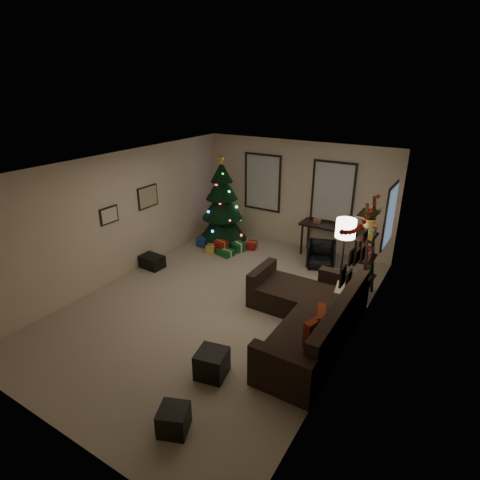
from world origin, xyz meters
name	(u,v)px	position (x,y,z in m)	size (l,w,h in m)	color
floor	(220,303)	(0.00, 0.00, 0.00)	(7.00, 7.00, 0.00)	tan
ceiling	(216,165)	(0.00, 0.00, 2.70)	(7.00, 7.00, 0.00)	white
wall_back	(296,195)	(0.00, 3.50, 1.35)	(5.00, 5.00, 0.00)	beige
wall_front	(39,342)	(0.00, -3.50, 1.35)	(5.00, 5.00, 0.00)	beige
wall_left	(121,216)	(-2.50, 0.00, 1.35)	(7.00, 7.00, 0.00)	beige
wall_right	(355,272)	(2.50, 0.00, 1.35)	(7.00, 7.00, 0.00)	beige
window_back_left	(263,182)	(-0.95, 3.47, 1.55)	(1.05, 0.06, 1.50)	#728CB2
window_back_right	(333,192)	(0.95, 3.47, 1.55)	(1.05, 0.06, 1.50)	#728CB2
window_right_wall	(391,216)	(2.47, 2.55, 1.50)	(0.06, 0.90, 1.30)	#728CB2
christmas_tree	(222,207)	(-1.66, 2.60, 0.98)	(1.27, 1.27, 2.37)	black
presents	(223,245)	(-1.41, 2.23, 0.12)	(1.50, 1.01, 0.30)	maroon
sofa	(309,317)	(1.82, 0.03, 0.29)	(2.00, 2.90, 0.90)	black
pillow_red_a	(315,331)	(2.21, -0.76, 0.64)	(0.11, 0.42, 0.42)	maroon
pillow_red_b	(320,324)	(2.21, -0.53, 0.64)	(0.12, 0.46, 0.46)	maroon
pillow_cream	(339,299)	(2.21, 0.33, 0.63)	(0.13, 0.46, 0.46)	beige
ottoman_near	(212,363)	(1.02, -1.69, 0.20)	(0.43, 0.43, 0.41)	black
ottoman_far	(174,420)	(1.18, -2.74, 0.17)	(0.36, 0.36, 0.34)	black
desk	(332,229)	(1.09, 3.22, 0.72)	(1.51, 0.54, 0.82)	black
desk_chair	(321,255)	(1.10, 2.57, 0.30)	(0.58, 0.54, 0.60)	black
bookshelf	(368,252)	(2.30, 1.74, 0.97)	(0.30, 0.59, 2.01)	black
potted_plant	(371,213)	(2.30, 1.51, 1.82)	(0.47, 0.40, 0.52)	#4C4C4C
floor_lamp	(345,234)	(1.95, 1.25, 1.44)	(0.36, 0.36, 1.72)	black
art_map	(148,197)	(-2.48, 0.81, 1.58)	(0.04, 0.60, 0.50)	black
art_abstract	(109,215)	(-2.48, -0.33, 1.47)	(0.04, 0.45, 0.35)	black
gallery	(354,261)	(2.48, -0.07, 1.57)	(0.03, 1.25, 0.54)	black
garland	(361,219)	(2.45, 0.18, 2.14)	(0.08, 1.90, 0.30)	#A5140C
stocking_left	(292,187)	(-0.14, 3.56, 1.51)	(0.20, 0.05, 0.36)	#990F0C
stocking_right	(304,192)	(0.19, 3.55, 1.43)	(0.20, 0.05, 0.36)	#990F0C
storage_bin	(151,261)	(-2.25, 0.50, 0.14)	(0.57, 0.38, 0.28)	black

